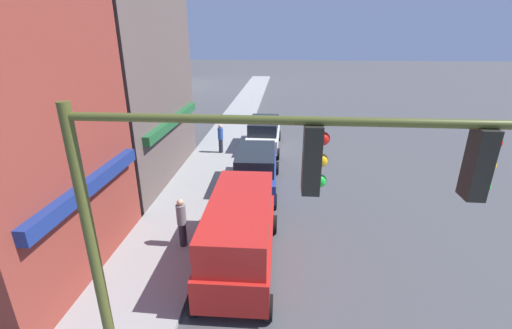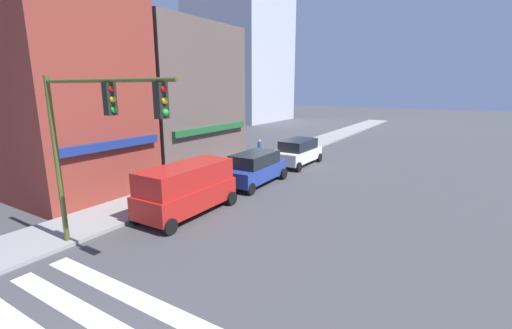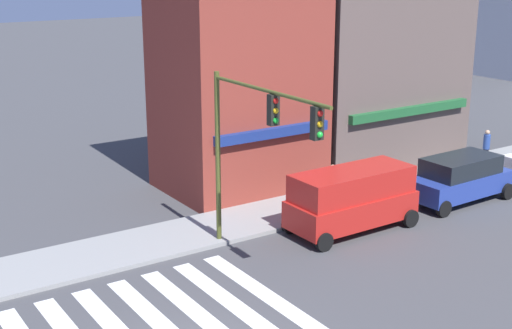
{
  "view_description": "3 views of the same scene",
  "coord_description": "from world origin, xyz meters",
  "px_view_note": "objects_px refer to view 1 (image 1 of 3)",
  "views": [
    {
      "loc": [
        0.06,
        3.45,
        7.02
      ],
      "look_at": [
        15.16,
        4.7,
        1.2
      ],
      "focal_mm": 24.0,
      "sensor_mm": 36.0,
      "label": 1
    },
    {
      "loc": [
        -1.99,
        -5.96,
        5.79
      ],
      "look_at": [
        15.16,
        4.7,
        1.2
      ],
      "focal_mm": 24.0,
      "sensor_mm": 36.0,
      "label": 2
    },
    {
      "loc": [
        -7.62,
        -14.17,
        9.9
      ],
      "look_at": [
        4.4,
        4.0,
        3.5
      ],
      "focal_mm": 50.0,
      "sensor_mm": 36.0,
      "label": 3
    }
  ],
  "objects_px": {
    "suv_blue": "(256,169)",
    "pedestrian_grey_coat": "(182,222)",
    "traffic_signal": "(235,216)",
    "suv_white": "(264,133)",
    "pedestrian_blue_shirt": "(221,138)",
    "van_red": "(240,231)"
  },
  "relations": [
    {
      "from": "suv_blue",
      "to": "pedestrian_grey_coat",
      "type": "xyz_separation_m",
      "value": [
        -5.13,
        2.09,
        0.04
      ]
    },
    {
      "from": "pedestrian_blue_shirt",
      "to": "traffic_signal",
      "type": "bearing_deg",
      "value": -128.33
    },
    {
      "from": "suv_blue",
      "to": "pedestrian_grey_coat",
      "type": "distance_m",
      "value": 5.54
    },
    {
      "from": "van_red",
      "to": "pedestrian_grey_coat",
      "type": "bearing_deg",
      "value": 68.94
    },
    {
      "from": "suv_white",
      "to": "pedestrian_grey_coat",
      "type": "xyz_separation_m",
      "value": [
        -11.28,
        2.09,
        0.04
      ]
    },
    {
      "from": "pedestrian_grey_coat",
      "to": "suv_white",
      "type": "bearing_deg",
      "value": 66.85
    },
    {
      "from": "pedestrian_blue_shirt",
      "to": "suv_white",
      "type": "bearing_deg",
      "value": -21.23
    },
    {
      "from": "van_red",
      "to": "traffic_signal",
      "type": "bearing_deg",
      "value": -173.7
    },
    {
      "from": "traffic_signal",
      "to": "pedestrian_blue_shirt",
      "type": "bearing_deg",
      "value": 11.48
    },
    {
      "from": "van_red",
      "to": "suv_blue",
      "type": "xyz_separation_m",
      "value": [
        5.9,
        0.0,
        -0.25
      ]
    },
    {
      "from": "van_red",
      "to": "suv_white",
      "type": "distance_m",
      "value": 12.06
    },
    {
      "from": "suv_white",
      "to": "pedestrian_blue_shirt",
      "type": "xyz_separation_m",
      "value": [
        -1.39,
        2.55,
        0.04
      ]
    },
    {
      "from": "suv_blue",
      "to": "suv_white",
      "type": "distance_m",
      "value": 6.15
    },
    {
      "from": "suv_blue",
      "to": "pedestrian_grey_coat",
      "type": "bearing_deg",
      "value": 156.21
    },
    {
      "from": "traffic_signal",
      "to": "van_red",
      "type": "distance_m",
      "value": 5.77
    },
    {
      "from": "traffic_signal",
      "to": "suv_blue",
      "type": "height_order",
      "value": "traffic_signal"
    },
    {
      "from": "suv_blue",
      "to": "pedestrian_blue_shirt",
      "type": "bearing_deg",
      "value": 26.51
    },
    {
      "from": "traffic_signal",
      "to": "van_red",
      "type": "xyz_separation_m",
      "value": [
        4.73,
        0.58,
        -3.25
      ]
    },
    {
      "from": "traffic_signal",
      "to": "pedestrian_grey_coat",
      "type": "height_order",
      "value": "traffic_signal"
    },
    {
      "from": "suv_white",
      "to": "pedestrian_grey_coat",
      "type": "height_order",
      "value": "suv_white"
    },
    {
      "from": "van_red",
      "to": "pedestrian_blue_shirt",
      "type": "bearing_deg",
      "value": 12.79
    },
    {
      "from": "traffic_signal",
      "to": "suv_blue",
      "type": "distance_m",
      "value": 11.22
    }
  ]
}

